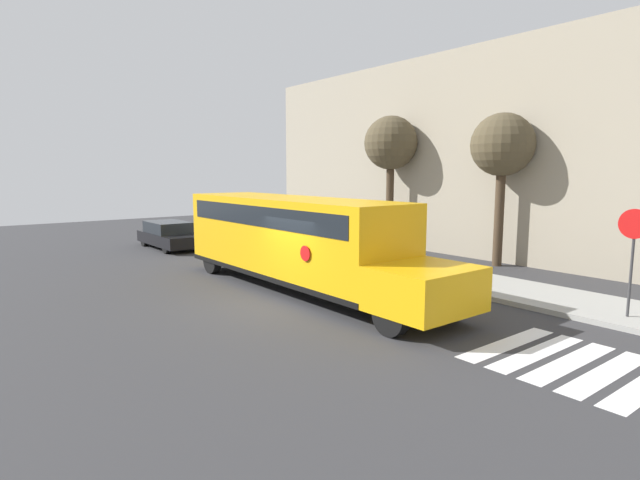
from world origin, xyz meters
name	(u,v)px	position (x,y,z in m)	size (l,w,h in m)	color
ground_plane	(285,304)	(0.00, 0.00, 0.00)	(60.00, 60.00, 0.00)	#333335
sidewalk_strip	(429,274)	(0.00, 6.50, 0.07)	(44.00, 3.00, 0.15)	#9E9E99
building_backdrop	(528,154)	(0.00, 13.00, 4.65)	(32.00, 4.00, 9.30)	#9E937F
crosswalk_stripes	(606,373)	(8.09, 2.00, 0.00)	(4.70, 3.20, 0.01)	white
school_bus	(296,237)	(-1.39, 1.41, 1.73)	(11.73, 2.57, 3.00)	#EAA80F
parked_car	(170,235)	(-12.60, 1.47, 0.67)	(4.60, 1.84, 1.34)	black
stop_sign	(633,247)	(6.97, 5.92, 1.97)	(0.76, 0.10, 2.94)	#38383A
tree_near_sidewalk	(391,145)	(-5.60, 10.15, 5.16)	(2.63, 2.63, 6.59)	#423323
tree_far_sidewalk	(502,147)	(0.43, 10.28, 4.83)	(2.52, 2.52, 6.20)	#423323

